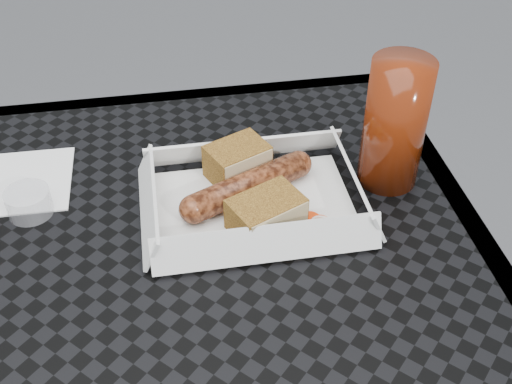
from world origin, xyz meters
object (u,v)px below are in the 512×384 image
food_tray (255,205)px  drink_glass (395,124)px  bratwurst (248,186)px  patio_table (130,362)px

food_tray → drink_glass: size_ratio=1.40×
food_tray → bratwurst: 0.02m
patio_table → food_tray: food_tray is taller
patio_table → food_tray: 0.22m
food_tray → bratwurst: (-0.01, 0.01, 0.02)m
patio_table → food_tray: size_ratio=3.64×
food_tray → drink_glass: (0.16, 0.02, 0.08)m
bratwurst → food_tray: bearing=-69.0°
patio_table → bratwurst: size_ratio=4.93×
food_tray → patio_table: bearing=-139.1°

